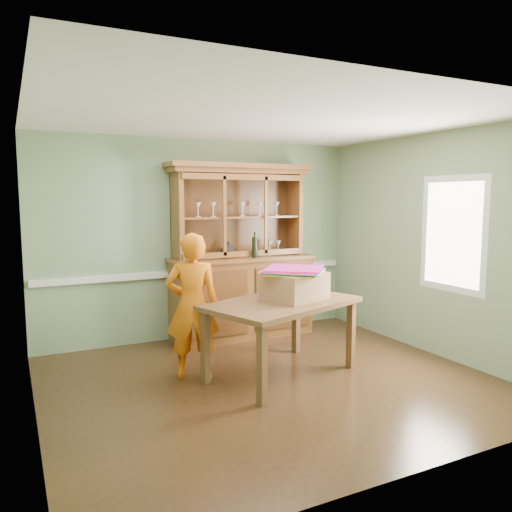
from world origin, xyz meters
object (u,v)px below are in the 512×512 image
dining_table (282,310)px  person (192,306)px  china_hutch (241,277)px  cardboard_box (295,286)px

dining_table → person: person is taller
china_hutch → cardboard_box: bearing=-93.1°
china_hutch → cardboard_box: size_ratio=3.79×
cardboard_box → person: person is taller
person → china_hutch: bearing=-112.5°
dining_table → cardboard_box: cardboard_box is taller
china_hutch → dining_table: china_hutch is taller
cardboard_box → person: bearing=162.5°
dining_table → person: (-0.89, 0.35, 0.06)m
dining_table → china_hutch: bearing=61.7°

